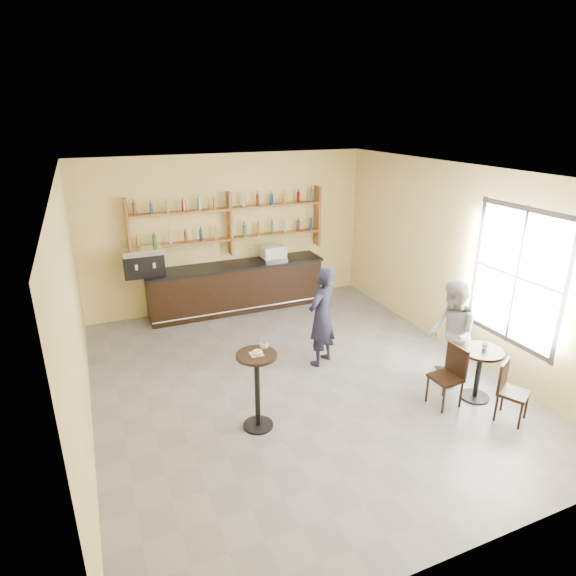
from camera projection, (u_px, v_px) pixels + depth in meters
name	position (u px, v px, depth m)	size (l,w,h in m)	color
floor	(296.00, 380.00, 7.56)	(7.00, 7.00, 0.00)	slate
ceiling	(298.00, 173.00, 6.46)	(7.00, 7.00, 0.00)	white
wall_back	(229.00, 232.00, 10.03)	(7.00, 7.00, 0.00)	#F2D889
wall_front	(469.00, 417.00, 3.99)	(7.00, 7.00, 0.00)	#F2D889
wall_left	(74.00, 317.00, 5.91)	(7.00, 7.00, 0.00)	#F2D889
wall_right	(459.00, 261.00, 8.11)	(7.00, 7.00, 0.00)	#F2D889
window_pane	(517.00, 277.00, 7.04)	(2.00, 2.00, 0.00)	white
window_frame	(516.00, 277.00, 7.04)	(0.04, 1.70, 2.10)	black
shelf_unit	(230.00, 224.00, 9.85)	(4.00, 0.26, 1.40)	brown
liquor_bottles	(230.00, 216.00, 9.79)	(3.68, 0.10, 1.00)	#8C5919
bar_counter	(236.00, 287.00, 10.11)	(3.72, 0.73, 1.01)	black
espresso_machine	(143.00, 262.00, 9.18)	(0.75, 0.48, 0.54)	black
pastry_case	(273.00, 253.00, 10.20)	(0.50, 0.40, 0.30)	silver
pedestal_table	(257.00, 391.00, 6.28)	(0.53, 0.53, 1.09)	black
napkin	(256.00, 354.00, 6.09)	(0.16, 0.16, 0.00)	white
donut	(257.00, 352.00, 6.08)	(0.14, 0.14, 0.05)	#E1A152
cup_pedestal	(264.00, 346.00, 6.21)	(0.11, 0.11, 0.09)	white
man_main	(322.00, 316.00, 7.82)	(0.61, 0.40, 1.68)	black
cafe_table	(478.00, 374.00, 6.97)	(0.62, 0.62, 0.79)	black
cup_cafe	(485.00, 346.00, 6.84)	(0.10, 0.10, 0.09)	white
chair_west	(446.00, 377.00, 6.80)	(0.39, 0.39, 0.89)	black
chair_south	(514.00, 393.00, 6.46)	(0.37, 0.37, 0.85)	black
patron_second	(451.00, 334.00, 7.25)	(0.80, 0.62, 1.65)	#96969B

